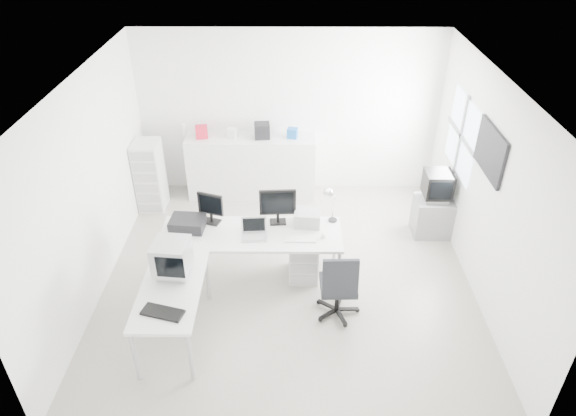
{
  "coord_description": "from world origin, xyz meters",
  "views": [
    {
      "loc": [
        0.04,
        -5.55,
        4.69
      ],
      "look_at": [
        0.0,
        0.2,
        1.0
      ],
      "focal_mm": 32.0,
      "sensor_mm": 36.0,
      "label": 1
    }
  ],
  "objects_px": {
    "drawer_pedestal": "(303,258)",
    "laptop": "(254,230)",
    "sideboard": "(252,166)",
    "main_desk": "(252,255)",
    "lcd_monitor_small": "(211,208)",
    "laser_printer": "(307,218)",
    "crt_tv": "(437,187)",
    "crt_monitor": "(172,258)",
    "office_chair": "(338,282)",
    "tv_cabinet": "(432,216)",
    "inkjet_printer": "(188,223)",
    "filing_cabinet": "(150,176)",
    "side_desk": "(174,312)",
    "lcd_monitor_large": "(278,207)"
  },
  "relations": [
    {
      "from": "lcd_monitor_small",
      "to": "sideboard",
      "type": "bearing_deg",
      "value": 97.97
    },
    {
      "from": "main_desk",
      "to": "side_desk",
      "type": "distance_m",
      "value": 1.39
    },
    {
      "from": "lcd_monitor_large",
      "to": "side_desk",
      "type": "bearing_deg",
      "value": -135.38
    },
    {
      "from": "lcd_monitor_small",
      "to": "laser_printer",
      "type": "relative_size",
      "value": 1.3
    },
    {
      "from": "filing_cabinet",
      "to": "sideboard",
      "type": "bearing_deg",
      "value": 14.97
    },
    {
      "from": "side_desk",
      "to": "crt_monitor",
      "type": "xyz_separation_m",
      "value": [
        0.0,
        0.25,
        0.62
      ]
    },
    {
      "from": "lcd_monitor_small",
      "to": "laptop",
      "type": "relative_size",
      "value": 1.3
    },
    {
      "from": "inkjet_printer",
      "to": "crt_monitor",
      "type": "xyz_separation_m",
      "value": [
        0.0,
        -0.95,
        0.17
      ]
    },
    {
      "from": "drawer_pedestal",
      "to": "inkjet_printer",
      "type": "distance_m",
      "value": 1.64
    },
    {
      "from": "lcd_monitor_small",
      "to": "lcd_monitor_large",
      "type": "xyz_separation_m",
      "value": [
        0.9,
        0.0,
        0.03
      ]
    },
    {
      "from": "tv_cabinet",
      "to": "inkjet_printer",
      "type": "bearing_deg",
      "value": -164.54
    },
    {
      "from": "main_desk",
      "to": "lcd_monitor_small",
      "type": "xyz_separation_m",
      "value": [
        -0.55,
        0.25,
        0.6
      ]
    },
    {
      "from": "drawer_pedestal",
      "to": "laser_printer",
      "type": "relative_size",
      "value": 1.73
    },
    {
      "from": "laser_printer",
      "to": "crt_tv",
      "type": "height_order",
      "value": "crt_tv"
    },
    {
      "from": "drawer_pedestal",
      "to": "laptop",
      "type": "distance_m",
      "value": 0.87
    },
    {
      "from": "laptop",
      "to": "crt_tv",
      "type": "distance_m",
      "value": 2.91
    },
    {
      "from": "side_desk",
      "to": "lcd_monitor_small",
      "type": "distance_m",
      "value": 1.51
    },
    {
      "from": "drawer_pedestal",
      "to": "lcd_monitor_small",
      "type": "xyz_separation_m",
      "value": [
        -1.25,
        0.2,
        0.68
      ]
    },
    {
      "from": "main_desk",
      "to": "drawer_pedestal",
      "type": "height_order",
      "value": "main_desk"
    },
    {
      "from": "lcd_monitor_large",
      "to": "laptop",
      "type": "relative_size",
      "value": 1.46
    },
    {
      "from": "crt_tv",
      "to": "drawer_pedestal",
      "type": "bearing_deg",
      "value": -152.76
    },
    {
      "from": "laser_printer",
      "to": "crt_monitor",
      "type": "height_order",
      "value": "crt_monitor"
    },
    {
      "from": "tv_cabinet",
      "to": "crt_tv",
      "type": "relative_size",
      "value": 1.23
    },
    {
      "from": "side_desk",
      "to": "crt_tv",
      "type": "distance_m",
      "value": 4.2
    },
    {
      "from": "main_desk",
      "to": "crt_monitor",
      "type": "height_order",
      "value": "crt_monitor"
    },
    {
      "from": "laptop",
      "to": "inkjet_printer",
      "type": "bearing_deg",
      "value": 163.89
    },
    {
      "from": "lcd_monitor_large",
      "to": "filing_cabinet",
      "type": "relative_size",
      "value": 0.43
    },
    {
      "from": "side_desk",
      "to": "lcd_monitor_large",
      "type": "relative_size",
      "value": 2.76
    },
    {
      "from": "office_chair",
      "to": "crt_tv",
      "type": "distance_m",
      "value": 2.41
    },
    {
      "from": "filing_cabinet",
      "to": "crt_tv",
      "type": "bearing_deg",
      "value": -9.39
    },
    {
      "from": "crt_monitor",
      "to": "office_chair",
      "type": "bearing_deg",
      "value": 10.28
    },
    {
      "from": "drawer_pedestal",
      "to": "laptop",
      "type": "xyz_separation_m",
      "value": [
        -0.65,
        -0.15,
        0.56
      ]
    },
    {
      "from": "lcd_monitor_large",
      "to": "crt_tv",
      "type": "bearing_deg",
      "value": 15.72
    },
    {
      "from": "sideboard",
      "to": "laptop",
      "type": "bearing_deg",
      "value": -85.07
    },
    {
      "from": "inkjet_printer",
      "to": "tv_cabinet",
      "type": "xyz_separation_m",
      "value": [
        3.56,
        0.98,
        -0.52
      ]
    },
    {
      "from": "laptop",
      "to": "tv_cabinet",
      "type": "bearing_deg",
      "value": 20.42
    },
    {
      "from": "crt_monitor",
      "to": "laptop",
      "type": "bearing_deg",
      "value": 45.53
    },
    {
      "from": "main_desk",
      "to": "laser_printer",
      "type": "bearing_deg",
      "value": 16.35
    },
    {
      "from": "crt_tv",
      "to": "tv_cabinet",
      "type": "bearing_deg",
      "value": 0.0
    },
    {
      "from": "crt_monitor",
      "to": "crt_tv",
      "type": "distance_m",
      "value": 4.05
    },
    {
      "from": "main_desk",
      "to": "lcd_monitor_small",
      "type": "distance_m",
      "value": 0.85
    },
    {
      "from": "laptop",
      "to": "filing_cabinet",
      "type": "bearing_deg",
      "value": 130.11
    },
    {
      "from": "inkjet_printer",
      "to": "tv_cabinet",
      "type": "bearing_deg",
      "value": 19.68
    },
    {
      "from": "laptop",
      "to": "laser_printer",
      "type": "xyz_separation_m",
      "value": [
        0.7,
        0.32,
        -0.01
      ]
    },
    {
      "from": "tv_cabinet",
      "to": "filing_cabinet",
      "type": "xyz_separation_m",
      "value": [
        -4.5,
        0.74,
        0.29
      ]
    },
    {
      "from": "lcd_monitor_large",
      "to": "drawer_pedestal",
      "type": "bearing_deg",
      "value": -33.49
    },
    {
      "from": "main_desk",
      "to": "lcd_monitor_large",
      "type": "relative_size",
      "value": 4.73
    },
    {
      "from": "laptop",
      "to": "crt_tv",
      "type": "relative_size",
      "value": 0.7
    },
    {
      "from": "laser_printer",
      "to": "filing_cabinet",
      "type": "relative_size",
      "value": 0.29
    },
    {
      "from": "drawer_pedestal",
      "to": "filing_cabinet",
      "type": "xyz_separation_m",
      "value": [
        -2.49,
        1.78,
        0.29
      ]
    }
  ]
}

